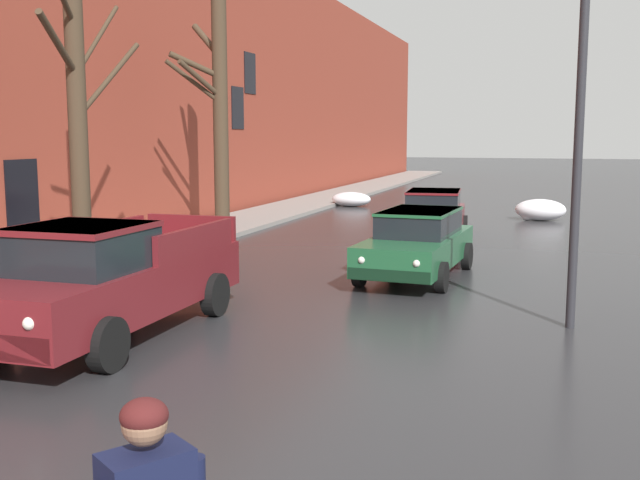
{
  "coord_description": "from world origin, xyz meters",
  "views": [
    {
      "loc": [
        4.56,
        -2.44,
        2.99
      ],
      "look_at": [
        0.83,
        9.31,
        1.27
      ],
      "focal_mm": 42.11,
      "sensor_mm": 36.0,
      "label": 1
    }
  ],
  "objects": [
    {
      "name": "left_sidewalk_slab",
      "position": [
        -5.75,
        18.0,
        0.07
      ],
      "size": [
        2.66,
        80.0,
        0.13
      ],
      "primitive_type": "cube",
      "color": "gray",
      "rests_on": "ground"
    },
    {
      "name": "brick_townhouse_facade",
      "position": [
        -7.58,
        18.0,
        5.11
      ],
      "size": [
        0.63,
        80.0,
        10.22
      ],
      "color": "brown",
      "rests_on": "ground"
    },
    {
      "name": "snow_bank_along_left_kerb",
      "position": [
        3.97,
        25.08,
        0.37
      ],
      "size": [
        1.75,
        1.11,
        0.75
      ],
      "color": "white",
      "rests_on": "ground"
    },
    {
      "name": "snow_bank_mid_block_left",
      "position": [
        -3.8,
        28.15,
        0.3
      ],
      "size": [
        1.67,
        1.01,
        0.61
      ],
      "color": "white",
      "rests_on": "ground"
    },
    {
      "name": "bare_tree_second_along_sidewalk",
      "position": [
        -4.48,
        10.31,
        3.44
      ],
      "size": [
        0.91,
        3.59,
        6.55
      ],
      "color": "#423323",
      "rests_on": "ground"
    },
    {
      "name": "bare_tree_mid_block",
      "position": [
        -4.55,
        16.87,
        3.85
      ],
      "size": [
        1.41,
        2.26,
        7.43
      ],
      "color": "#423323",
      "rests_on": "ground"
    },
    {
      "name": "pickup_truck_maroon_approaching_near_lane",
      "position": [
        -1.74,
        6.99,
        0.88
      ],
      "size": [
        2.09,
        5.32,
        1.76
      ],
      "color": "maroon",
      "rests_on": "ground"
    },
    {
      "name": "sedan_green_parked_kerbside_close",
      "position": [
        1.77,
        13.16,
        0.75
      ],
      "size": [
        2.02,
        4.51,
        1.42
      ],
      "color": "#1E5633",
      "rests_on": "ground"
    },
    {
      "name": "sedan_maroon_parked_kerbside_mid",
      "position": [
        1.17,
        18.93,
        0.75
      ],
      "size": [
        2.17,
        4.46,
        1.42
      ],
      "color": "maroon",
      "rests_on": "ground"
    },
    {
      "name": "street_lamp_post",
      "position": [
        4.83,
        9.67,
        3.14
      ],
      "size": [
        0.44,
        0.24,
        5.58
      ],
      "color": "#28282D",
      "rests_on": "ground"
    }
  ]
}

